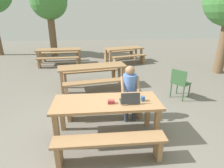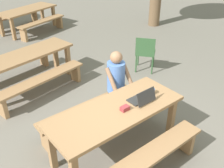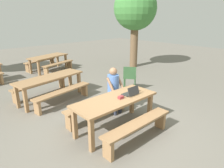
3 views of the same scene
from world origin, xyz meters
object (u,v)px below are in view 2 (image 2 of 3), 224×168
Objects in this scene: person_seated at (117,81)px; picnic_table_mid at (23,60)px; picnic_table_front at (116,116)px; picnic_table_rear at (27,12)px; coffee_mug at (152,91)px; plastic_chair at (145,53)px; laptop at (142,98)px; small_pouch at (125,108)px.

person_seated is 0.56× the size of picnic_table_mid.
picnic_table_front is 6.21m from picnic_table_rear.
plastic_chair is at bearing 46.84° from coffee_mug.
picnic_table_mid is at bearing 96.15° from picnic_table_front.
picnic_table_rear is at bearing 78.02° from picnic_table_front.
picnic_table_mid is at bearing -75.72° from laptop.
picnic_table_front is 0.98× the size of picnic_table_rear.
picnic_table_rear is at bearing 55.37° from picnic_table_mid.
picnic_table_front is at bearing 130.20° from small_pouch.
person_seated reaches higher than laptop.
person_seated is at bearing 99.77° from coffee_mug.
laptop is 0.28× the size of person_seated.
plastic_chair is at bearing 38.24° from small_pouch.
coffee_mug is at bearing 98.27° from plastic_chair.
picnic_table_rear is (0.87, 6.16, -0.21)m from laptop.
plastic_chair reaches higher than picnic_table_mid.
person_seated is 1.90m from plastic_chair.
laptop is 3.87× the size of coffee_mug.
picnic_table_front is 1.60× the size of person_seated.
laptop is 0.27m from coffee_mug.
person_seated reaches higher than coffee_mug.
picnic_table_front is at bearing -118.73° from picnic_table_rear.
plastic_chair reaches higher than small_pouch.
small_pouch is 6.29m from picnic_table_rear.
laptop reaches higher than small_pouch.
picnic_table_rear is (1.29, 6.08, -0.04)m from picnic_table_front.
picnic_table_mid is at bearing 28.04° from plastic_chair.
laptop is at bearing -114.75° from picnic_table_rear.
laptop is at bearing -85.38° from picnic_table_mid.
laptop is at bearing -101.01° from person_seated.
person_seated reaches higher than picnic_table_front.
person_seated is at bearing -101.23° from laptop.
picnic_table_front is 16.36× the size of small_pouch.
picnic_table_front is 5.80× the size of laptop.
coffee_mug is at bearing -80.10° from picnic_table_mid.
laptop is at bearing 1.33° from small_pouch.
picnic_table_mid is 3.77m from picnic_table_rear.
picnic_table_front is 0.46m from laptop.
plastic_chair is at bearing -33.27° from picnic_table_mid.
plastic_chair is at bearing 29.69° from person_seated.
picnic_table_mid is at bearing 97.57° from small_pouch.
coffee_mug reaches higher than picnic_table_rear.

